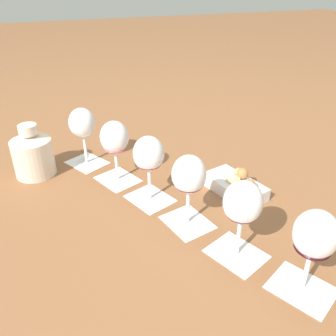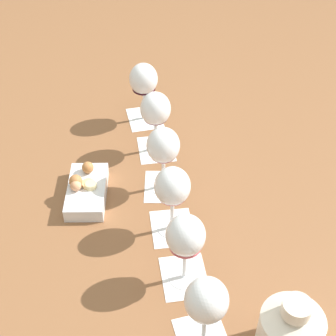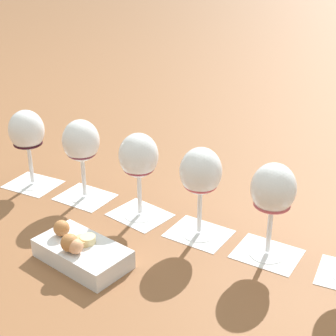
# 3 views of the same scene
# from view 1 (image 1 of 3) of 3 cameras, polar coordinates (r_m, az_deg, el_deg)

# --- Properties ---
(ground_plane) EXTENTS (8.00, 8.00, 0.00)m
(ground_plane) POSITION_cam_1_polar(r_m,az_deg,el_deg) (0.91, -0.05, -7.01)
(ground_plane) COLOR brown
(tasting_card_0) EXTENTS (0.15, 0.14, 0.00)m
(tasting_card_0) POSITION_cam_1_polar(r_m,az_deg,el_deg) (1.16, -12.86, 0.88)
(tasting_card_0) COLOR white
(tasting_card_0) RESTS_ON ground_plane
(tasting_card_1) EXTENTS (0.14, 0.13, 0.00)m
(tasting_card_1) POSITION_cam_1_polar(r_m,az_deg,el_deg) (1.05, -8.06, -1.78)
(tasting_card_1) COLOR white
(tasting_card_1) RESTS_ON ground_plane
(tasting_card_2) EXTENTS (0.14, 0.13, 0.00)m
(tasting_card_2) POSITION_cam_1_polar(r_m,az_deg,el_deg) (0.96, -2.90, -4.88)
(tasting_card_2) COLOR white
(tasting_card_2) RESTS_ON ground_plane
(tasting_card_3) EXTENTS (0.14, 0.12, 0.00)m
(tasting_card_3) POSITION_cam_1_polar(r_m,az_deg,el_deg) (0.88, 3.13, -8.65)
(tasting_card_3) COLOR white
(tasting_card_3) RESTS_ON ground_plane
(tasting_card_4) EXTENTS (0.14, 0.13, 0.00)m
(tasting_card_4) POSITION_cam_1_polar(r_m,az_deg,el_deg) (0.80, 10.91, -13.33)
(tasting_card_4) COLOR white
(tasting_card_4) RESTS_ON ground_plane
(tasting_card_5) EXTENTS (0.15, 0.14, 0.00)m
(tasting_card_5) POSITION_cam_1_polar(r_m,az_deg,el_deg) (0.77, 20.65, -17.64)
(tasting_card_5) COLOR white
(tasting_card_5) RESTS_ON ground_plane
(wine_glass_0) EXTENTS (0.08, 0.08, 0.18)m
(wine_glass_0) POSITION_cam_1_polar(r_m,az_deg,el_deg) (1.11, -13.58, 6.62)
(wine_glass_0) COLOR white
(wine_glass_0) RESTS_ON tasting_card_0
(wine_glass_1) EXTENTS (0.08, 0.08, 0.18)m
(wine_glass_1) POSITION_cam_1_polar(r_m,az_deg,el_deg) (0.99, -8.56, 4.48)
(wine_glass_1) COLOR white
(wine_glass_1) RESTS_ON tasting_card_1
(wine_glass_2) EXTENTS (0.08, 0.08, 0.18)m
(wine_glass_2) POSITION_cam_1_polar(r_m,az_deg,el_deg) (0.89, -3.10, 1.80)
(wine_glass_2) COLOR white
(wine_glass_2) RESTS_ON tasting_card_2
(wine_glass_3) EXTENTS (0.08, 0.08, 0.18)m
(wine_glass_3) POSITION_cam_1_polar(r_m,az_deg,el_deg) (0.80, 3.37, -1.57)
(wine_glass_3) COLOR white
(wine_glass_3) RESTS_ON tasting_card_3
(wine_glass_4) EXTENTS (0.08, 0.08, 0.18)m
(wine_glass_4) POSITION_cam_1_polar(r_m,az_deg,el_deg) (0.73, 11.84, -5.99)
(wine_glass_4) COLOR white
(wine_glass_4) RESTS_ON tasting_card_4
(wine_glass_5) EXTENTS (0.08, 0.08, 0.18)m
(wine_glass_5) POSITION_cam_1_polar(r_m,az_deg,el_deg) (0.69, 22.51, -10.30)
(wine_glass_5) COLOR white
(wine_glass_5) RESTS_ON tasting_card_5
(ceramic_vase) EXTENTS (0.12, 0.12, 0.16)m
(ceramic_vase) POSITION_cam_1_polar(r_m,az_deg,el_deg) (1.11, -20.88, 2.20)
(ceramic_vase) COLOR beige
(ceramic_vase) RESTS_ON ground_plane
(snack_dish) EXTENTS (0.19, 0.13, 0.07)m
(snack_dish) POSITION_cam_1_polar(r_m,az_deg,el_deg) (0.99, 10.78, -2.72)
(snack_dish) COLOR silver
(snack_dish) RESTS_ON ground_plane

